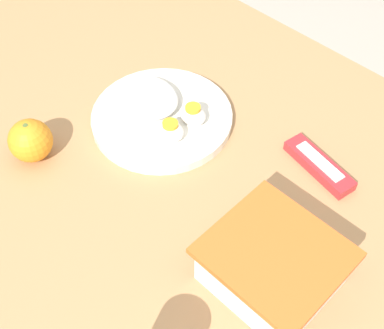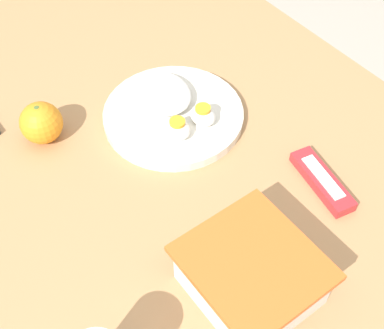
{
  "view_description": "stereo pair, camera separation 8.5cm",
  "coord_description": "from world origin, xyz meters",
  "px_view_note": "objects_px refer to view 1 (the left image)",
  "views": [
    {
      "loc": [
        -0.41,
        0.38,
        1.42
      ],
      "look_at": [
        -0.02,
        -0.01,
        0.77
      ],
      "focal_mm": 50.0,
      "sensor_mm": 36.0,
      "label": 1
    },
    {
      "loc": [
        -0.46,
        0.32,
        1.42
      ],
      "look_at": [
        -0.02,
        -0.01,
        0.77
      ],
      "focal_mm": 50.0,
      "sensor_mm": 36.0,
      "label": 2
    }
  ],
  "objects_px": {
    "rice_plate": "(160,113)",
    "candy_bar": "(319,165)",
    "food_container": "(273,268)",
    "orange_fruit": "(30,141)"
  },
  "relations": [
    {
      "from": "orange_fruit",
      "to": "candy_bar",
      "type": "height_order",
      "value": "orange_fruit"
    },
    {
      "from": "orange_fruit",
      "to": "candy_bar",
      "type": "distance_m",
      "value": 0.48
    },
    {
      "from": "rice_plate",
      "to": "candy_bar",
      "type": "relative_size",
      "value": 1.81
    },
    {
      "from": "candy_bar",
      "to": "food_container",
      "type": "bearing_deg",
      "value": 108.56
    },
    {
      "from": "food_container",
      "to": "orange_fruit",
      "type": "xyz_separation_m",
      "value": [
        0.43,
        0.1,
        0.0
      ]
    },
    {
      "from": "rice_plate",
      "to": "food_container",
      "type": "bearing_deg",
      "value": 162.34
    },
    {
      "from": "rice_plate",
      "to": "orange_fruit",
      "type": "bearing_deg",
      "value": 66.56
    },
    {
      "from": "rice_plate",
      "to": "candy_bar",
      "type": "bearing_deg",
      "value": -158.65
    },
    {
      "from": "food_container",
      "to": "candy_bar",
      "type": "xyz_separation_m",
      "value": [
        0.07,
        -0.21,
        -0.02
      ]
    },
    {
      "from": "food_container",
      "to": "rice_plate",
      "type": "relative_size",
      "value": 0.69
    }
  ]
}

